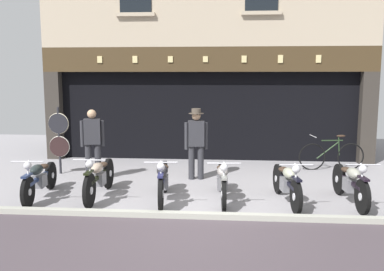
{
  "coord_description": "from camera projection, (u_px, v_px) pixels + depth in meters",
  "views": [
    {
      "loc": [
        0.58,
        -7.07,
        2.5
      ],
      "look_at": [
        -0.23,
        2.77,
        1.09
      ],
      "focal_mm": 39.46,
      "sensor_mm": 36.0,
      "label": 1
    }
  ],
  "objects": [
    {
      "name": "motorcycle_right",
      "position": [
        350.0,
        182.0,
        8.23
      ],
      "size": [
        0.62,
        1.96,
        0.92
      ],
      "rotation": [
        0.0,
        0.0,
        3.2
      ],
      "color": "black",
      "rests_on": "ground"
    },
    {
      "name": "motorcycle_far_left",
      "position": [
        39.0,
        178.0,
        8.64
      ],
      "size": [
        0.62,
        1.95,
        0.9
      ],
      "rotation": [
        0.0,
        0.0,
        3.23
      ],
      "color": "black",
      "rests_on": "ground"
    },
    {
      "name": "advert_board_near",
      "position": [
        273.0,
        106.0,
        12.32
      ],
      "size": [
        0.81,
        0.03,
        0.98
      ],
      "color": "silver"
    },
    {
      "name": "shopkeeper_center",
      "position": [
        196.0,
        140.0,
        10.12
      ],
      "size": [
        0.56,
        0.36,
        1.72
      ],
      "rotation": [
        0.0,
        0.0,
        3.28
      ],
      "color": "#2D2D33",
      "rests_on": "ground"
    },
    {
      "name": "shop_facade",
      "position": [
        209.0,
        97.0,
        14.02
      ],
      "size": [
        9.88,
        4.42,
        6.67
      ],
      "color": "black",
      "rests_on": "ground"
    },
    {
      "name": "ground",
      "position": [
        187.0,
        244.0,
        6.42
      ],
      "size": [
        21.58,
        22.0,
        0.18
      ],
      "color": "gray"
    },
    {
      "name": "leaning_bicycle",
      "position": [
        332.0,
        155.0,
        11.24
      ],
      "size": [
        1.77,
        0.5,
        0.95
      ],
      "rotation": [
        0.0,
        0.0,
        1.7
      ],
      "color": "black",
      "rests_on": "ground"
    },
    {
      "name": "motorcycle_center_left",
      "position": [
        163.0,
        180.0,
        8.41
      ],
      "size": [
        0.62,
        2.03,
        0.94
      ],
      "rotation": [
        0.0,
        0.0,
        3.23
      ],
      "color": "black",
      "rests_on": "ground"
    },
    {
      "name": "tyre_sign_pole",
      "position": [
        59.0,
        136.0,
        10.69
      ],
      "size": [
        0.54,
        0.06,
        1.71
      ],
      "color": "#232328",
      "rests_on": "ground"
    },
    {
      "name": "motorcycle_center",
      "position": [
        222.0,
        180.0,
        8.45
      ],
      "size": [
        0.62,
        2.01,
        0.91
      ],
      "rotation": [
        0.0,
        0.0,
        3.2
      ],
      "color": "black",
      "rests_on": "ground"
    },
    {
      "name": "motorcycle_left",
      "position": [
        99.0,
        177.0,
        8.66
      ],
      "size": [
        0.62,
        2.09,
        0.92
      ],
      "rotation": [
        0.0,
        0.0,
        3.16
      ],
      "color": "black",
      "rests_on": "ground"
    },
    {
      "name": "salesman_left",
      "position": [
        93.0,
        141.0,
        10.02
      ],
      "size": [
        0.55,
        0.3,
        1.7
      ],
      "rotation": [
        0.0,
        0.0,
        3.38
      ],
      "color": "#2D2D33",
      "rests_on": "ground"
    },
    {
      "name": "motorcycle_center_right",
      "position": [
        287.0,
        182.0,
        8.29
      ],
      "size": [
        0.62,
        1.98,
        0.91
      ],
      "rotation": [
        0.0,
        0.0,
        3.26
      ],
      "color": "black",
      "rests_on": "ground"
    }
  ]
}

